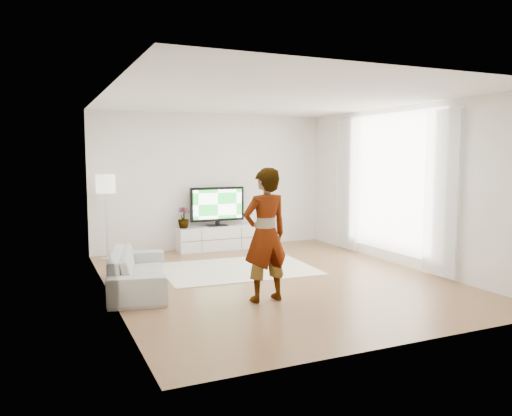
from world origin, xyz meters
name	(u,v)px	position (x,y,z in m)	size (l,w,h in m)	color
floor	(275,279)	(0.00, 0.00, 0.00)	(6.00, 6.00, 0.00)	#8B5F3F
ceiling	(275,99)	(0.00, 0.00, 2.80)	(6.00, 6.00, 0.00)	white
wall_left	(108,196)	(-2.50, 0.00, 1.40)	(0.02, 6.00, 2.80)	white
wall_right	(403,186)	(2.50, 0.00, 1.40)	(0.02, 6.00, 2.80)	white
wall_back	(212,181)	(0.00, 3.00, 1.40)	(5.00, 0.02, 2.80)	white
wall_front	(407,210)	(0.00, -3.00, 1.40)	(5.00, 0.02, 2.80)	white
window	(391,183)	(2.48, 0.30, 1.45)	(0.01, 2.60, 2.50)	white
curtain_near	(441,193)	(2.40, -1.00, 1.35)	(0.04, 0.70, 2.60)	white
curtain_far	(346,185)	(2.40, 1.60, 1.35)	(0.04, 0.70, 2.60)	white
media_console	(218,238)	(0.04, 2.76, 0.24)	(1.72, 0.49, 0.48)	white
television	(217,205)	(0.04, 2.79, 0.92)	(1.16, 0.23, 0.81)	black
game_console	(251,219)	(0.79, 2.76, 0.59)	(0.06, 0.16, 0.21)	white
potted_plant	(184,218)	(-0.69, 2.77, 0.69)	(0.24, 0.24, 0.42)	#3F7238
rug	(238,269)	(-0.28, 0.87, 0.01)	(2.53, 1.82, 0.01)	white
player	(265,235)	(-0.64, -1.03, 0.90)	(0.65, 0.42, 1.77)	#334772
sofa	(139,270)	(-2.08, 0.23, 0.29)	(1.96, 0.77, 0.57)	#ADADA8
floor_lamp	(106,188)	(-2.20, 2.65, 1.35)	(0.35, 0.35, 1.59)	silver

